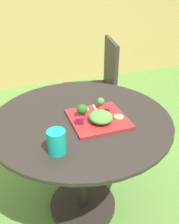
% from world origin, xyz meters
% --- Properties ---
extents(ground_plane, '(12.00, 12.00, 0.00)m').
position_xyz_m(ground_plane, '(0.00, 0.00, 0.00)').
color(ground_plane, '#568438').
extents(bamboo_fence, '(8.00, 0.08, 1.41)m').
position_xyz_m(bamboo_fence, '(0.00, 2.24, 0.70)').
color(bamboo_fence, tan).
rests_on(bamboo_fence, ground_plane).
extents(patio_table, '(0.99, 0.99, 0.71)m').
position_xyz_m(patio_table, '(0.00, 0.00, 0.48)').
color(patio_table, '#28231E').
rests_on(patio_table, ground_plane).
extents(patio_chair, '(0.51, 0.51, 0.90)m').
position_xyz_m(patio_chair, '(0.44, 0.85, 0.53)').
color(patio_chair, '#332D28').
rests_on(patio_chair, ground_plane).
extents(salad_plate, '(0.30, 0.30, 0.01)m').
position_xyz_m(salad_plate, '(0.08, -0.06, 0.72)').
color(salad_plate, maroon).
rests_on(salad_plate, patio_table).
extents(drinking_glass, '(0.08, 0.08, 0.11)m').
position_xyz_m(drinking_glass, '(-0.19, -0.25, 0.76)').
color(drinking_glass, '#149989').
rests_on(drinking_glass, patio_table).
extents(fork, '(0.03, 0.15, 0.00)m').
position_xyz_m(fork, '(0.09, -0.01, 0.73)').
color(fork, silver).
rests_on(fork, salad_plate).
extents(lettuce_mound, '(0.12, 0.13, 0.05)m').
position_xyz_m(lettuce_mound, '(0.07, -0.10, 0.75)').
color(lettuce_mound, '#519338').
rests_on(lettuce_mound, salad_plate).
extents(broccoli_floret_0, '(0.06, 0.06, 0.07)m').
position_xyz_m(broccoli_floret_0, '(-0.00, -0.02, 0.77)').
color(broccoli_floret_0, '#99B770').
rests_on(broccoli_floret_0, salad_plate).
extents(broccoli_floret_1, '(0.04, 0.04, 0.06)m').
position_xyz_m(broccoli_floret_1, '(0.13, 0.04, 0.77)').
color(broccoli_floret_1, '#99B770').
rests_on(broccoli_floret_1, salad_plate).
extents(cucumber_slice_0, '(0.05, 0.05, 0.01)m').
position_xyz_m(cucumber_slice_0, '(0.18, -0.10, 0.73)').
color(cucumber_slice_0, '#8EB766').
rests_on(cucumber_slice_0, salad_plate).
extents(cucumber_slice_1, '(0.04, 0.04, 0.01)m').
position_xyz_m(cucumber_slice_1, '(0.04, 0.05, 0.73)').
color(cucumber_slice_1, '#8EB766').
rests_on(cucumber_slice_1, salad_plate).
extents(beet_chunk_0, '(0.04, 0.04, 0.04)m').
position_xyz_m(beet_chunk_0, '(-0.03, -0.08, 0.75)').
color(beet_chunk_0, maroon).
rests_on(beet_chunk_0, salad_plate).
extents(beet_chunk_1, '(0.03, 0.03, 0.02)m').
position_xyz_m(beet_chunk_1, '(0.15, -0.02, 0.74)').
color(beet_chunk_1, maroon).
rests_on(beet_chunk_1, salad_plate).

